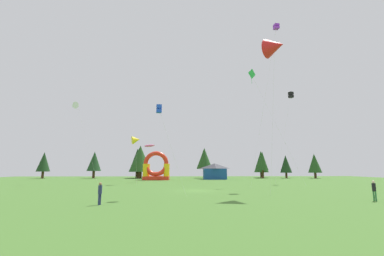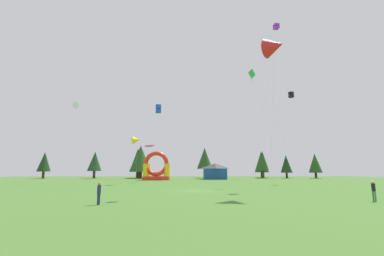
{
  "view_description": "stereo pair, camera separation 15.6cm",
  "coord_description": "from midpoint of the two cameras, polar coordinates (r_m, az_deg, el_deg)",
  "views": [
    {
      "loc": [
        -1.86,
        -33.56,
        2.81
      ],
      "look_at": [
        0.0,
        13.27,
        10.18
      ],
      "focal_mm": 24.04,
      "sensor_mm": 36.0,
      "label": 1
    },
    {
      "loc": [
        -1.7,
        -33.56,
        2.81
      ],
      "look_at": [
        0.0,
        13.27,
        10.18
      ],
      "focal_mm": 24.04,
      "sensor_mm": 36.0,
      "label": 2
    }
  ],
  "objects": [
    {
      "name": "tree_row_5",
      "position": [
        76.8,
        2.89,
        -6.77
      ],
      "size": [
        4.62,
        4.62,
        8.86
      ],
      "color": "#4C331E",
      "rests_on": "ground_plane"
    },
    {
      "name": "kite_yellow_delta",
      "position": [
        48.71,
        -12.24,
        -2.6
      ],
      "size": [
        2.07,
        2.93,
        8.9
      ],
      "color": "yellow",
      "rests_on": "ground_plane"
    },
    {
      "name": "tree_row_1",
      "position": [
        80.61,
        -20.71,
        -6.95
      ],
      "size": [
        4.01,
        4.01,
        7.66
      ],
      "color": "#4C331E",
      "rests_on": "ground_plane"
    },
    {
      "name": "kite_pink_parafoil",
      "position": [
        55.24,
        -9.31,
        -3.91
      ],
      "size": [
        4.37,
        1.23,
        7.96
      ],
      "color": "#EA599E",
      "rests_on": "ground_plane"
    },
    {
      "name": "tree_row_0",
      "position": [
        85.0,
        -29.89,
        -6.53
      ],
      "size": [
        3.64,
        3.64,
        7.43
      ],
      "color": "#4C331E",
      "rests_on": "ground_plane"
    },
    {
      "name": "kite_green_diamond",
      "position": [
        48.18,
        13.1,
        11.39
      ],
      "size": [
        8.49,
        2.38,
        20.13
      ],
      "color": "green",
      "rests_on": "ground_plane"
    },
    {
      "name": "person_near_camera",
      "position": [
        21.9,
        -19.74,
        -13.11
      ],
      "size": [
        0.39,
        0.39,
        1.72
      ],
      "rotation": [
        0.0,
        0.0,
        1.16
      ],
      "color": "navy",
      "rests_on": "ground_plane"
    },
    {
      "name": "festival_tent",
      "position": [
        68.01,
        5.19,
        -9.55
      ],
      "size": [
        5.75,
        3.72,
        4.09
      ],
      "color": "#19478C",
      "rests_on": "ground_plane"
    },
    {
      "name": "kite_purple_box",
      "position": [
        48.6,
        18.26,
        20.5
      ],
      "size": [
        5.93,
        1.08,
        26.86
      ],
      "color": "purple",
      "rests_on": "ground_plane"
    },
    {
      "name": "tree_row_8",
      "position": [
        80.41,
        20.22,
        -7.5
      ],
      "size": [
        3.28,
        3.28,
        6.64
      ],
      "color": "#4C331E",
      "rests_on": "ground_plane"
    },
    {
      "name": "tree_row_7",
      "position": [
        82.65,
        15.21,
        -7.24
      ],
      "size": [
        4.36,
        4.36,
        8.08
      ],
      "color": "#4C331E",
      "rests_on": "ground_plane"
    },
    {
      "name": "person_left_edge",
      "position": [
        27.86,
        35.43,
        -10.96
      ],
      "size": [
        0.41,
        0.41,
        1.76
      ],
      "rotation": [
        0.0,
        0.0,
        2.04
      ],
      "color": "#33723F",
      "rests_on": "ground_plane"
    },
    {
      "name": "kite_white_delta",
      "position": [
        55.36,
        -24.01,
        4.6
      ],
      "size": [
        5.85,
        1.67,
        15.8
      ],
      "color": "white",
      "rests_on": "ground_plane"
    },
    {
      "name": "kite_red_delta",
      "position": [
        33.89,
        17.89,
        16.85
      ],
      "size": [
        3.63,
        3.55,
        18.56
      ],
      "color": "red",
      "rests_on": "ground_plane"
    },
    {
      "name": "ground_plane",
      "position": [
        33.72,
        0.98,
        -13.72
      ],
      "size": [
        120.0,
        120.0,
        0.0
      ],
      "primitive_type": "plane",
      "color": "#47752D"
    },
    {
      "name": "tree_row_9",
      "position": [
        83.16,
        25.69,
        -7.05
      ],
      "size": [
        3.73,
        3.73,
        7.05
      ],
      "color": "#4C331E",
      "rests_on": "ground_plane"
    },
    {
      "name": "tree_row_3",
      "position": [
        77.18,
        -11.62,
        -6.73
      ],
      "size": [
        4.64,
        4.64,
        8.56
      ],
      "color": "#4C331E",
      "rests_on": "ground_plane"
    },
    {
      "name": "inflatable_red_slide",
      "position": [
        64.79,
        -7.81,
        -9.14
      ],
      "size": [
        6.33,
        4.55,
        6.96
      ],
      "color": "red",
      "rests_on": "ground_plane"
    },
    {
      "name": "tree_row_4",
      "position": [
        75.84,
        -11.29,
        -6.68
      ],
      "size": [
        6.26,
        6.26,
        9.37
      ],
      "color": "#4C331E",
      "rests_on": "ground_plane"
    },
    {
      "name": "kite_blue_box",
      "position": [
        26.95,
        -7.3,
        4.19
      ],
      "size": [
        3.2,
        0.88,
        9.35
      ],
      "color": "blue",
      "rests_on": "ground_plane"
    },
    {
      "name": "kite_black_box",
      "position": [
        57.59,
        21.2,
        6.86
      ],
      "size": [
        5.26,
        2.05,
        18.51
      ],
      "color": "black",
      "rests_on": "ground_plane"
    },
    {
      "name": "tree_row_6",
      "position": [
        78.12,
        15.5,
        -7.06
      ],
      "size": [
        3.18,
        3.18,
        7.71
      ],
      "color": "#4C331E",
      "rests_on": "ground_plane"
    },
    {
      "name": "tree_row_2",
      "position": [
        79.33,
        -11.91,
        -6.8
      ],
      "size": [
        4.18,
        4.18,
        8.68
      ],
      "color": "#4C331E",
      "rests_on": "ground_plane"
    }
  ]
}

